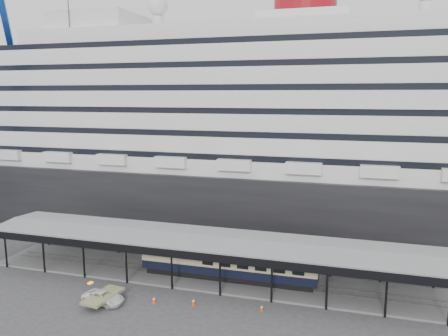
{
  "coord_description": "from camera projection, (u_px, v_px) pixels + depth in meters",
  "views": [
    {
      "loc": [
        16.05,
        -42.77,
        22.14
      ],
      "look_at": [
        1.28,
        8.0,
        13.2
      ],
      "focal_mm": 35.0,
      "sensor_mm": 36.0,
      "label": 1
    }
  ],
  "objects": [
    {
      "name": "platform_canopy",
      "position": [
        207.0,
        259.0,
        52.95
      ],
      "size": [
        56.0,
        9.18,
        5.3
      ],
      "color": "slate",
      "rests_on": "ground"
    },
    {
      "name": "traffic_cone_right",
      "position": [
        262.0,
        308.0,
        45.09
      ],
      "size": [
        0.4,
        0.4,
        0.7
      ],
      "rotation": [
        0.0,
        0.0,
        0.1
      ],
      "color": "red",
      "rests_on": "ground"
    },
    {
      "name": "port_truck",
      "position": [
        103.0,
        297.0,
        46.76
      ],
      "size": [
        4.93,
        2.78,
        1.3
      ],
      "primitive_type": "imported",
      "rotation": [
        0.0,
        0.0,
        1.43
      ],
      "color": "white",
      "rests_on": "ground"
    },
    {
      "name": "pullman_carriage",
      "position": [
        228.0,
        260.0,
        52.18
      ],
      "size": [
        21.28,
        2.99,
        20.87
      ],
      "rotation": [
        0.0,
        0.0,
        0.01
      ],
      "color": "black",
      "rests_on": "ground"
    },
    {
      "name": "ground",
      "position": [
        193.0,
        296.0,
        48.61
      ],
      "size": [
        200.0,
        200.0,
        0.0
      ],
      "primitive_type": "plane",
      "color": "#37373A",
      "rests_on": "ground"
    },
    {
      "name": "cruise_ship",
      "position": [
        256.0,
        116.0,
        75.83
      ],
      "size": [
        130.0,
        30.0,
        43.9
      ],
      "color": "black",
      "rests_on": "ground"
    },
    {
      "name": "traffic_cone_mid",
      "position": [
        154.0,
        300.0,
        46.76
      ],
      "size": [
        0.55,
        0.55,
        0.8
      ],
      "rotation": [
        0.0,
        0.0,
        -0.43
      ],
      "color": "#F7480D",
      "rests_on": "ground"
    },
    {
      "name": "traffic_cone_left",
      "position": [
        193.0,
        302.0,
        46.26
      ],
      "size": [
        0.55,
        0.55,
        0.85
      ],
      "rotation": [
        0.0,
        0.0,
        0.33
      ],
      "color": "#D93E0C",
      "rests_on": "ground"
    }
  ]
}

